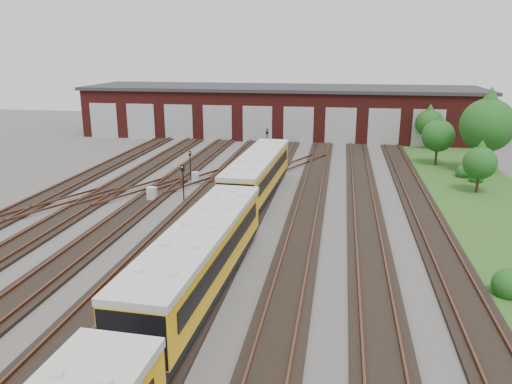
# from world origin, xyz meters

# --- Properties ---
(ground) EXTENTS (120.00, 120.00, 0.00)m
(ground) POSITION_xyz_m (0.00, 0.00, 0.00)
(ground) COLOR #484543
(ground) RESTS_ON ground
(track_network) EXTENTS (30.40, 70.00, 0.33)m
(track_network) POSITION_xyz_m (-0.17, 0.59, 0.11)
(track_network) COLOR black
(track_network) RESTS_ON ground
(maintenance_shed) EXTENTS (51.00, 12.50, 6.35)m
(maintenance_shed) POSITION_xyz_m (-0.01, 39.97, 3.20)
(maintenance_shed) COLOR #4C1513
(maintenance_shed) RESTS_ON ground
(grass_verge) EXTENTS (8.00, 55.00, 0.05)m
(grass_verge) POSITION_xyz_m (19.00, 10.00, 0.03)
(grass_verge) COLOR #254818
(grass_verge) RESTS_ON ground
(metro_train) EXTENTS (3.10, 46.45, 2.97)m
(metro_train) POSITION_xyz_m (2.00, -5.35, 1.85)
(metro_train) COLOR black
(metro_train) RESTS_ON ground
(signal_mast_0) EXTENTS (0.25, 0.24, 2.84)m
(signal_mast_0) POSITION_xyz_m (-3.28, 8.49, 1.84)
(signal_mast_0) COLOR black
(signal_mast_0) RESTS_ON ground
(signal_mast_1) EXTENTS (0.23, 0.21, 2.47)m
(signal_mast_1) POSITION_xyz_m (-4.81, 15.28, 1.59)
(signal_mast_1) COLOR black
(signal_mast_1) RESTS_ON ground
(signal_mast_2) EXTENTS (0.28, 0.27, 3.47)m
(signal_mast_2) POSITION_xyz_m (0.93, 22.41, 2.20)
(signal_mast_2) COLOR black
(signal_mast_2) RESTS_ON ground
(signal_mast_3) EXTENTS (0.29, 0.28, 2.93)m
(signal_mast_3) POSITION_xyz_m (1.67, 17.81, 1.90)
(signal_mast_3) COLOR black
(signal_mast_3) RESTS_ON ground
(relay_cabinet_1) EXTENTS (0.70, 0.62, 1.00)m
(relay_cabinet_1) POSITION_xyz_m (-3.89, 13.67, 0.50)
(relay_cabinet_1) COLOR #ADAFB2
(relay_cabinet_1) RESTS_ON ground
(relay_cabinet_2) EXTENTS (0.67, 0.56, 1.11)m
(relay_cabinet_2) POSITION_xyz_m (-5.63, 8.13, 0.55)
(relay_cabinet_2) COLOR #ADAFB2
(relay_cabinet_2) RESTS_ON ground
(relay_cabinet_3) EXTENTS (0.75, 0.68, 1.04)m
(relay_cabinet_3) POSITION_xyz_m (0.97, 28.14, 0.52)
(relay_cabinet_3) COLOR #ADAFB2
(relay_cabinet_3) RESTS_ON ground
(relay_cabinet_4) EXTENTS (0.71, 0.64, 1.01)m
(relay_cabinet_4) POSITION_xyz_m (2.65, 17.84, 0.50)
(relay_cabinet_4) COLOR #ADAFB2
(relay_cabinet_4) RESTS_ON ground
(tree_0) EXTENTS (3.07, 3.07, 5.09)m
(tree_0) POSITION_xyz_m (17.95, 33.40, 3.27)
(tree_0) COLOR #2E2114
(tree_0) RESTS_ON ground
(tree_1) EXTENTS (3.12, 3.12, 5.17)m
(tree_1) POSITION_xyz_m (17.41, 24.44, 3.32)
(tree_1) COLOR #2E2114
(tree_1) RESTS_ON ground
(tree_2) EXTENTS (4.75, 4.75, 7.88)m
(tree_2) POSITION_xyz_m (20.96, 21.40, 5.06)
(tree_2) COLOR #2E2114
(tree_2) RESTS_ON ground
(tree_3) EXTENTS (2.58, 2.58, 4.27)m
(tree_3) POSITION_xyz_m (18.95, 14.72, 2.74)
(tree_3) COLOR #2E2114
(tree_3) RESTS_ON ground
(bush_0) EXTENTS (1.53, 1.53, 1.53)m
(bush_0) POSITION_xyz_m (16.08, -3.22, 0.77)
(bush_0) COLOR #134513
(bush_0) RESTS_ON ground
(bush_1) EXTENTS (1.40, 1.40, 1.40)m
(bush_1) POSITION_xyz_m (19.03, 19.78, 0.70)
(bush_1) COLOR #134513
(bush_1) RESTS_ON ground
(bush_2) EXTENTS (1.20, 1.20, 1.20)m
(bush_2) POSITION_xyz_m (19.72, 18.12, 0.60)
(bush_2) COLOR #134513
(bush_2) RESTS_ON ground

